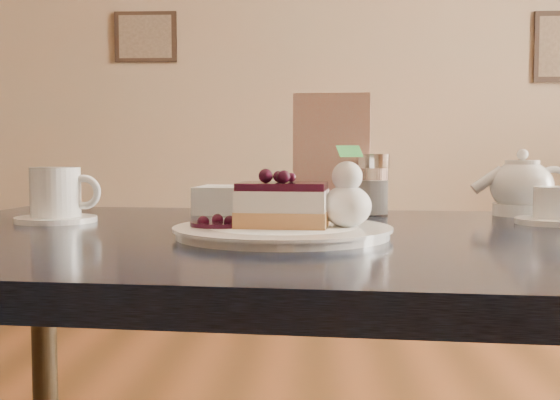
{
  "coord_description": "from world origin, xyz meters",
  "views": [
    {
      "loc": [
        -0.16,
        -0.67,
        0.79
      ],
      "look_at": [
        -0.19,
        0.1,
        0.73
      ],
      "focal_mm": 45.0,
      "sensor_mm": 36.0,
      "label": 1
    }
  ],
  "objects_px": {
    "main_table": "(287,288)",
    "dessert_plate": "(283,232)",
    "coffee_set": "(57,198)",
    "tea_set": "(527,192)",
    "cheesecake_slice": "(283,205)"
  },
  "relations": [
    {
      "from": "cheesecake_slice",
      "to": "coffee_set",
      "type": "relative_size",
      "value": 0.91
    },
    {
      "from": "coffee_set",
      "to": "tea_set",
      "type": "distance_m",
      "value": 0.72
    },
    {
      "from": "cheesecake_slice",
      "to": "coffee_set",
      "type": "xyz_separation_m",
      "value": [
        -0.34,
        0.16,
        -0.0
      ]
    },
    {
      "from": "coffee_set",
      "to": "tea_set",
      "type": "relative_size",
      "value": 0.54
    },
    {
      "from": "cheesecake_slice",
      "to": "tea_set",
      "type": "bearing_deg",
      "value": 41.48
    },
    {
      "from": "main_table",
      "to": "dessert_plate",
      "type": "height_order",
      "value": "dessert_plate"
    },
    {
      "from": "tea_set",
      "to": "dessert_plate",
      "type": "bearing_deg",
      "value": -143.81
    },
    {
      "from": "cheesecake_slice",
      "to": "tea_set",
      "type": "relative_size",
      "value": 0.49
    },
    {
      "from": "tea_set",
      "to": "main_table",
      "type": "bearing_deg",
      "value": -148.28
    },
    {
      "from": "dessert_plate",
      "to": "coffee_set",
      "type": "relative_size",
      "value": 2.04
    },
    {
      "from": "cheesecake_slice",
      "to": "main_table",
      "type": "bearing_deg",
      "value": 90.0
    },
    {
      "from": "coffee_set",
      "to": "cheesecake_slice",
      "type": "bearing_deg",
      "value": -25.92
    },
    {
      "from": "coffee_set",
      "to": "tea_set",
      "type": "height_order",
      "value": "tea_set"
    },
    {
      "from": "main_table",
      "to": "dessert_plate",
      "type": "relative_size",
      "value": 4.45
    },
    {
      "from": "main_table",
      "to": "dessert_plate",
      "type": "distance_m",
      "value": 0.09
    }
  ]
}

